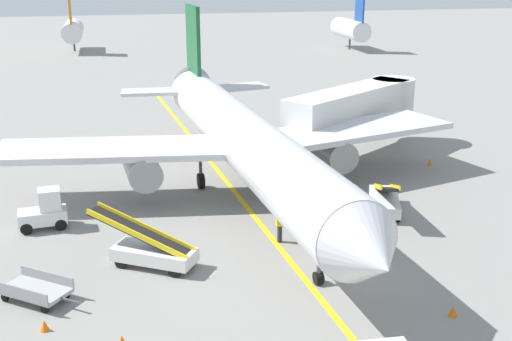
{
  "coord_description": "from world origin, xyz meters",
  "views": [
    {
      "loc": [
        -9.2,
        -24.36,
        13.2
      ],
      "look_at": [
        -1.85,
        7.79,
        2.5
      ],
      "focal_mm": 45.36,
      "sensor_mm": 36.0,
      "label": 1
    }
  ],
  "objects_px": {
    "belt_loader_aft_hold": "(385,199)",
    "jet_bridge": "(361,105)",
    "ground_crew_marshaller": "(280,225)",
    "safety_cone_wingtip_left": "(44,325)",
    "airliner": "(242,137)",
    "safety_cone_wingtip_right": "(430,162)",
    "baggage_cart_loaded": "(35,290)",
    "baggage_tug_near_wing": "(45,211)",
    "belt_loader_forward_hold": "(152,250)",
    "safety_cone_nose_left": "(453,311)",
    "safety_cone_nose_right": "(122,341)"
  },
  "relations": [
    {
      "from": "belt_loader_forward_hold",
      "to": "safety_cone_nose_right",
      "type": "bearing_deg",
      "value": -103.8
    },
    {
      "from": "jet_bridge",
      "to": "belt_loader_aft_hold",
      "type": "height_order",
      "value": "jet_bridge"
    },
    {
      "from": "airliner",
      "to": "belt_loader_forward_hold",
      "type": "xyz_separation_m",
      "value": [
        -5.98,
        -8.7,
        -2.64
      ]
    },
    {
      "from": "jet_bridge",
      "to": "baggage_cart_loaded",
      "type": "relative_size",
      "value": 3.46
    },
    {
      "from": "jet_bridge",
      "to": "belt_loader_forward_hold",
      "type": "height_order",
      "value": "jet_bridge"
    },
    {
      "from": "safety_cone_nose_left",
      "to": "belt_loader_aft_hold",
      "type": "bearing_deg",
      "value": 80.39
    },
    {
      "from": "belt_loader_aft_hold",
      "to": "safety_cone_nose_left",
      "type": "height_order",
      "value": "belt_loader_aft_hold"
    },
    {
      "from": "belt_loader_aft_hold",
      "to": "safety_cone_wingtip_right",
      "type": "xyz_separation_m",
      "value": [
        6.58,
        7.45,
        -0.56
      ]
    },
    {
      "from": "belt_loader_forward_hold",
      "to": "safety_cone_nose_left",
      "type": "height_order",
      "value": "belt_loader_forward_hold"
    },
    {
      "from": "jet_bridge",
      "to": "ground_crew_marshaller",
      "type": "relative_size",
      "value": 7.01
    },
    {
      "from": "jet_bridge",
      "to": "safety_cone_wingtip_left",
      "type": "distance_m",
      "value": 28.39
    },
    {
      "from": "airliner",
      "to": "belt_loader_aft_hold",
      "type": "relative_size",
      "value": 6.88
    },
    {
      "from": "ground_crew_marshaller",
      "to": "safety_cone_wingtip_left",
      "type": "distance_m",
      "value": 12.17
    },
    {
      "from": "airliner",
      "to": "safety_cone_wingtip_right",
      "type": "height_order",
      "value": "airliner"
    },
    {
      "from": "baggage_tug_near_wing",
      "to": "safety_cone_nose_right",
      "type": "distance_m",
      "value": 12.46
    },
    {
      "from": "airliner",
      "to": "safety_cone_wingtip_left",
      "type": "relative_size",
      "value": 80.31
    },
    {
      "from": "airliner",
      "to": "safety_cone_nose_right",
      "type": "relative_size",
      "value": 80.31
    },
    {
      "from": "baggage_cart_loaded",
      "to": "jet_bridge",
      "type": "bearing_deg",
      "value": 39.65
    },
    {
      "from": "belt_loader_forward_hold",
      "to": "safety_cone_wingtip_left",
      "type": "xyz_separation_m",
      "value": [
        -4.34,
        -4.56,
        -0.56
      ]
    },
    {
      "from": "airliner",
      "to": "jet_bridge",
      "type": "distance_m",
      "value": 11.78
    },
    {
      "from": "jet_bridge",
      "to": "ground_crew_marshaller",
      "type": "distance_m",
      "value": 17.0
    },
    {
      "from": "belt_loader_aft_hold",
      "to": "jet_bridge",
      "type": "bearing_deg",
      "value": 75.47
    },
    {
      "from": "jet_bridge",
      "to": "baggage_tug_near_wing",
      "type": "height_order",
      "value": "jet_bridge"
    },
    {
      "from": "ground_crew_marshaller",
      "to": "safety_cone_nose_right",
      "type": "distance_m",
      "value": 10.9
    },
    {
      "from": "baggage_cart_loaded",
      "to": "belt_loader_aft_hold",
      "type": "bearing_deg",
      "value": 18.23
    },
    {
      "from": "baggage_tug_near_wing",
      "to": "belt_loader_aft_hold",
      "type": "relative_size",
      "value": 0.49
    },
    {
      "from": "belt_loader_aft_hold",
      "to": "safety_cone_nose_right",
      "type": "distance_m",
      "value": 17.61
    },
    {
      "from": "airliner",
      "to": "safety_cone_nose_right",
      "type": "distance_m",
      "value": 17.04
    },
    {
      "from": "safety_cone_nose_left",
      "to": "safety_cone_nose_right",
      "type": "relative_size",
      "value": 1.0
    },
    {
      "from": "baggage_cart_loaded",
      "to": "safety_cone_wingtip_right",
      "type": "height_order",
      "value": "baggage_cart_loaded"
    },
    {
      "from": "belt_loader_aft_hold",
      "to": "safety_cone_wingtip_left",
      "type": "distance_m",
      "value": 19.19
    },
    {
      "from": "safety_cone_nose_left",
      "to": "baggage_cart_loaded",
      "type": "bearing_deg",
      "value": 162.91
    },
    {
      "from": "belt_loader_forward_hold",
      "to": "baggage_tug_near_wing",
      "type": "bearing_deg",
      "value": 131.43
    },
    {
      "from": "safety_cone_nose_left",
      "to": "belt_loader_forward_hold",
      "type": "bearing_deg",
      "value": 147.72
    },
    {
      "from": "ground_crew_marshaller",
      "to": "safety_cone_nose_left",
      "type": "relative_size",
      "value": 3.86
    },
    {
      "from": "jet_bridge",
      "to": "baggage_tug_near_wing",
      "type": "xyz_separation_m",
      "value": [
        -20.9,
        -9.4,
        -2.62
      ]
    },
    {
      "from": "safety_cone_nose_right",
      "to": "safety_cone_wingtip_left",
      "type": "distance_m",
      "value": 3.27
    },
    {
      "from": "baggage_tug_near_wing",
      "to": "safety_cone_wingtip_right",
      "type": "relative_size",
      "value": 5.73
    },
    {
      "from": "jet_bridge",
      "to": "safety_cone_nose_right",
      "type": "relative_size",
      "value": 27.09
    },
    {
      "from": "airliner",
      "to": "baggage_cart_loaded",
      "type": "bearing_deg",
      "value": -135.12
    },
    {
      "from": "baggage_cart_loaded",
      "to": "ground_crew_marshaller",
      "type": "xyz_separation_m",
      "value": [
        11.2,
        3.37,
        0.44
      ]
    },
    {
      "from": "belt_loader_aft_hold",
      "to": "safety_cone_wingtip_right",
      "type": "relative_size",
      "value": 11.67
    },
    {
      "from": "safety_cone_nose_left",
      "to": "safety_cone_wingtip_left",
      "type": "relative_size",
      "value": 1.0
    },
    {
      "from": "belt_loader_aft_hold",
      "to": "belt_loader_forward_hold",
      "type": "bearing_deg",
      "value": -163.79
    },
    {
      "from": "safety_cone_nose_left",
      "to": "safety_cone_wingtip_right",
      "type": "bearing_deg",
      "value": 65.25
    },
    {
      "from": "belt_loader_forward_hold",
      "to": "safety_cone_nose_left",
      "type": "bearing_deg",
      "value": -32.28
    },
    {
      "from": "safety_cone_wingtip_right",
      "to": "baggage_cart_loaded",
      "type": "bearing_deg",
      "value": -151.36
    },
    {
      "from": "airliner",
      "to": "safety_cone_wingtip_right",
      "type": "distance_m",
      "value": 14.14
    },
    {
      "from": "jet_bridge",
      "to": "safety_cone_nose_right",
      "type": "distance_m",
      "value": 27.74
    },
    {
      "from": "baggage_cart_loaded",
      "to": "safety_cone_wingtip_left",
      "type": "distance_m",
      "value": 2.53
    }
  ]
}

